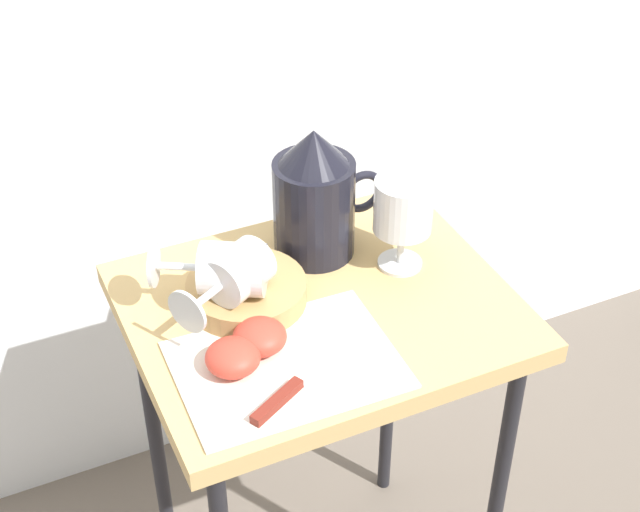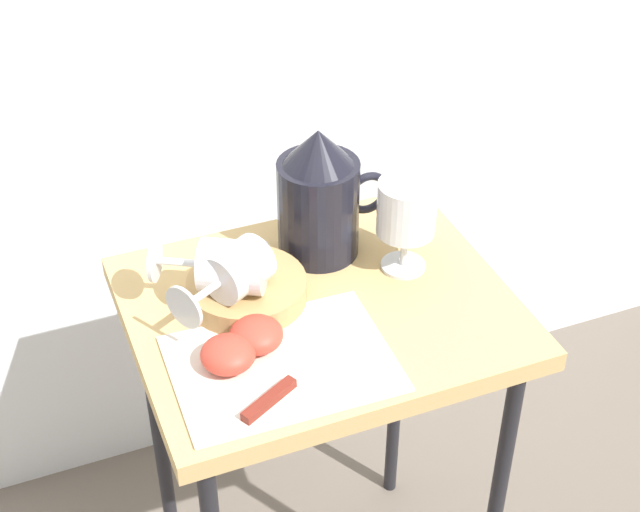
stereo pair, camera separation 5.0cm
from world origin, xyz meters
name	(u,v)px [view 2 (the right image)]	position (x,y,z in m)	size (l,w,h in m)	color
table	(320,345)	(0.00, 0.00, 0.59)	(0.51, 0.42, 0.67)	tan
linen_napkin	(282,363)	(-0.09, -0.10, 0.67)	(0.28, 0.20, 0.00)	silver
basket_tray	(247,290)	(-0.09, 0.04, 0.69)	(0.16, 0.16, 0.04)	tan
pitcher	(319,204)	(0.04, 0.11, 0.75)	(0.17, 0.12, 0.20)	black
wine_glass_upright	(406,213)	(0.14, 0.03, 0.76)	(0.08, 0.08, 0.14)	silver
wine_glass_tipped_near	(235,271)	(-0.11, 0.02, 0.74)	(0.15, 0.12, 0.07)	silver
wine_glass_tipped_far	(229,266)	(-0.11, 0.03, 0.74)	(0.16, 0.13, 0.07)	silver
apple_half_left	(228,354)	(-0.15, -0.08, 0.69)	(0.07, 0.07, 0.04)	#CC3D2D
apple_half_right	(256,335)	(-0.11, -0.05, 0.69)	(0.07, 0.07, 0.04)	#CC3D2D
knife	(288,385)	(-0.10, -0.14, 0.68)	(0.20, 0.12, 0.01)	silver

